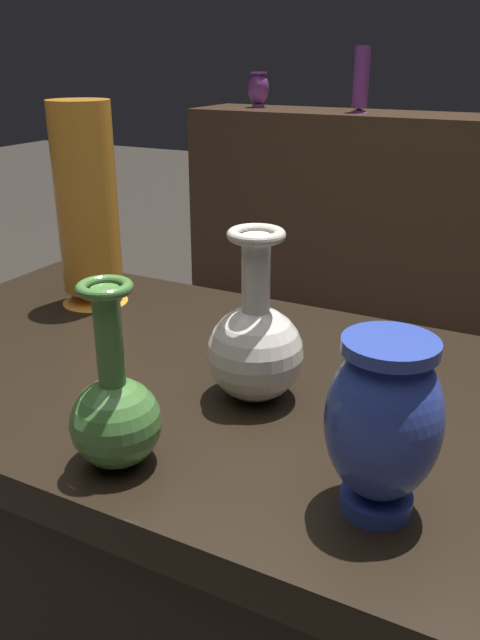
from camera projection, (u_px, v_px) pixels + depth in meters
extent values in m
cube|color=black|center=(228.00, 602.00, 1.10)|extent=(1.10, 0.59, 0.75)
cube|color=black|center=(226.00, 392.00, 0.94)|extent=(1.20, 0.64, 0.05)
cube|color=#422D1E|center=(466.00, 239.00, 2.86)|extent=(2.60, 0.40, 0.95)
sphere|color=silver|center=(255.00, 354.00, 0.86)|extent=(0.13, 0.13, 0.13)
cylinder|color=silver|center=(256.00, 276.00, 0.82)|extent=(0.04, 0.04, 0.11)
torus|color=silver|center=(256.00, 235.00, 0.80)|extent=(0.07, 0.07, 0.01)
cone|color=orange|center=(95.00, 294.00, 1.21)|extent=(0.12, 0.12, 0.03)
cylinder|color=orange|center=(86.00, 199.00, 1.15)|extent=(0.11, 0.11, 0.33)
cylinder|color=#2D429E|center=(376.00, 500.00, 0.66)|extent=(0.07, 0.07, 0.02)
ellipsoid|color=#2D429E|center=(383.00, 421.00, 0.63)|extent=(0.11, 0.11, 0.17)
cylinder|color=#2D429E|center=(391.00, 346.00, 0.60)|extent=(0.09, 0.09, 0.01)
sphere|color=#477A38|center=(116.00, 423.00, 0.72)|extent=(0.10, 0.10, 0.10)
cylinder|color=#477A38|center=(109.00, 340.00, 0.68)|extent=(0.03, 0.03, 0.12)
torus|color=#477A38|center=(105.00, 288.00, 0.66)|extent=(0.06, 0.06, 0.01)
cylinder|color=#7A388E|center=(258.00, 106.00, 3.14)|extent=(0.06, 0.06, 0.01)
ellipsoid|color=#7A388E|center=(258.00, 88.00, 3.11)|extent=(0.10, 0.10, 0.14)
cylinder|color=#7A388E|center=(258.00, 73.00, 3.08)|extent=(0.08, 0.08, 0.01)
cone|color=#7A388E|center=(359.00, 110.00, 2.87)|extent=(0.08, 0.08, 0.02)
cylinder|color=#7A388E|center=(361.00, 77.00, 2.82)|extent=(0.07, 0.07, 0.26)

